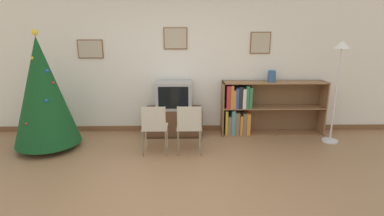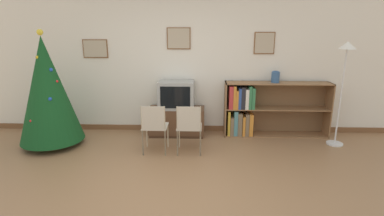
{
  "view_description": "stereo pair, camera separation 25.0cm",
  "coord_description": "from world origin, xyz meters",
  "px_view_note": "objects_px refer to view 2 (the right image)",
  "views": [
    {
      "loc": [
        0.17,
        -3.25,
        2.0
      ],
      "look_at": [
        0.25,
        1.33,
        0.75
      ],
      "focal_mm": 28.0,
      "sensor_mm": 36.0,
      "label": 1
    },
    {
      "loc": [
        0.42,
        -3.25,
        2.0
      ],
      "look_at": [
        0.25,
        1.33,
        0.75
      ],
      "focal_mm": 28.0,
      "sensor_mm": 36.0,
      "label": 2
    }
  ],
  "objects_px": {
    "christmas_tree": "(47,90)",
    "tv_console": "(177,121)",
    "folding_chair_left": "(154,126)",
    "vase": "(275,77)",
    "standing_lamp": "(345,67)",
    "bookshelf": "(256,110)",
    "folding_chair_right": "(189,126)",
    "television": "(176,95)"
  },
  "relations": [
    {
      "from": "bookshelf",
      "to": "folding_chair_right",
      "type": "bearing_deg",
      "value": -142.31
    },
    {
      "from": "bookshelf",
      "to": "standing_lamp",
      "type": "bearing_deg",
      "value": -18.85
    },
    {
      "from": "christmas_tree",
      "to": "standing_lamp",
      "type": "relative_size",
      "value": 1.11
    },
    {
      "from": "christmas_tree",
      "to": "bookshelf",
      "type": "bearing_deg",
      "value": 10.27
    },
    {
      "from": "christmas_tree",
      "to": "standing_lamp",
      "type": "height_order",
      "value": "christmas_tree"
    },
    {
      "from": "television",
      "to": "vase",
      "type": "height_order",
      "value": "vase"
    },
    {
      "from": "tv_console",
      "to": "christmas_tree",
      "type": "bearing_deg",
      "value": -164.19
    },
    {
      "from": "tv_console",
      "to": "vase",
      "type": "xyz_separation_m",
      "value": [
        1.81,
        0.07,
        0.85
      ]
    },
    {
      "from": "folding_chair_right",
      "to": "bookshelf",
      "type": "height_order",
      "value": "bookshelf"
    },
    {
      "from": "folding_chair_right",
      "to": "standing_lamp",
      "type": "relative_size",
      "value": 0.46
    },
    {
      "from": "bookshelf",
      "to": "vase",
      "type": "xyz_separation_m",
      "value": [
        0.31,
        0.01,
        0.63
      ]
    },
    {
      "from": "tv_console",
      "to": "folding_chair_right",
      "type": "height_order",
      "value": "folding_chair_right"
    },
    {
      "from": "christmas_tree",
      "to": "tv_console",
      "type": "bearing_deg",
      "value": 15.81
    },
    {
      "from": "vase",
      "to": "standing_lamp",
      "type": "xyz_separation_m",
      "value": [
        1.01,
        -0.46,
        0.24
      ]
    },
    {
      "from": "folding_chair_left",
      "to": "bookshelf",
      "type": "relative_size",
      "value": 0.42
    },
    {
      "from": "bookshelf",
      "to": "christmas_tree",
      "type": "bearing_deg",
      "value": -169.73
    },
    {
      "from": "folding_chair_left",
      "to": "standing_lamp",
      "type": "xyz_separation_m",
      "value": [
        3.1,
        0.5,
        0.89
      ]
    },
    {
      "from": "christmas_tree",
      "to": "folding_chair_left",
      "type": "height_order",
      "value": "christmas_tree"
    },
    {
      "from": "folding_chair_right",
      "to": "vase",
      "type": "bearing_deg",
      "value": 31.93
    },
    {
      "from": "folding_chair_left",
      "to": "standing_lamp",
      "type": "height_order",
      "value": "standing_lamp"
    },
    {
      "from": "standing_lamp",
      "to": "vase",
      "type": "bearing_deg",
      "value": 155.5
    },
    {
      "from": "christmas_tree",
      "to": "tv_console",
      "type": "height_order",
      "value": "christmas_tree"
    },
    {
      "from": "folding_chair_left",
      "to": "bookshelf",
      "type": "height_order",
      "value": "bookshelf"
    },
    {
      "from": "vase",
      "to": "standing_lamp",
      "type": "bearing_deg",
      "value": -24.5
    },
    {
      "from": "standing_lamp",
      "to": "christmas_tree",
      "type": "bearing_deg",
      "value": -177.62
    },
    {
      "from": "vase",
      "to": "bookshelf",
      "type": "bearing_deg",
      "value": -178.25
    },
    {
      "from": "bookshelf",
      "to": "folding_chair_left",
      "type": "bearing_deg",
      "value": -151.99
    },
    {
      "from": "standing_lamp",
      "to": "bookshelf",
      "type": "bearing_deg",
      "value": 161.15
    },
    {
      "from": "christmas_tree",
      "to": "tv_console",
      "type": "distance_m",
      "value": 2.3
    },
    {
      "from": "vase",
      "to": "television",
      "type": "bearing_deg",
      "value": -177.8
    },
    {
      "from": "television",
      "to": "standing_lamp",
      "type": "distance_m",
      "value": 2.9
    },
    {
      "from": "bookshelf",
      "to": "vase",
      "type": "distance_m",
      "value": 0.71
    },
    {
      "from": "christmas_tree",
      "to": "television",
      "type": "height_order",
      "value": "christmas_tree"
    },
    {
      "from": "folding_chair_right",
      "to": "bookshelf",
      "type": "bearing_deg",
      "value": 37.69
    },
    {
      "from": "tv_console",
      "to": "bookshelf",
      "type": "height_order",
      "value": "bookshelf"
    },
    {
      "from": "folding_chair_left",
      "to": "vase",
      "type": "bearing_deg",
      "value": 24.59
    },
    {
      "from": "folding_chair_left",
      "to": "folding_chair_right",
      "type": "bearing_deg",
      "value": 0.0
    },
    {
      "from": "christmas_tree",
      "to": "television",
      "type": "xyz_separation_m",
      "value": [
        2.11,
        0.59,
        -0.2
      ]
    },
    {
      "from": "folding_chair_right",
      "to": "vase",
      "type": "distance_m",
      "value": 1.92
    },
    {
      "from": "television",
      "to": "standing_lamp",
      "type": "height_order",
      "value": "standing_lamp"
    },
    {
      "from": "vase",
      "to": "standing_lamp",
      "type": "height_order",
      "value": "standing_lamp"
    },
    {
      "from": "folding_chair_left",
      "to": "bookshelf",
      "type": "xyz_separation_m",
      "value": [
        1.78,
        0.95,
        0.01
      ]
    }
  ]
}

